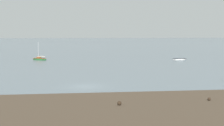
{
  "coord_description": "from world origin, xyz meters",
  "views": [
    {
      "loc": [
        -2.7,
        -46.46,
        7.25
      ],
      "look_at": [
        7.73,
        30.34,
        0.4
      ],
      "focal_mm": 55.91,
      "sensor_mm": 36.0,
      "label": 1
    }
  ],
  "objects": [
    {
      "name": "rowboat_moored_2",
      "position": [
        27.09,
        41.36,
        0.16
      ],
      "size": [
        3.82,
        1.57,
        0.59
      ],
      "rotation": [
        0.0,
        0.0,
        0.08
      ],
      "color": "white",
      "rests_on": "ground"
    },
    {
      "name": "ground_plane",
      "position": [
        0.0,
        0.0,
        0.0
      ],
      "size": [
        800.0,
        800.0,
        0.0
      ],
      "primitive_type": "plane",
      "color": "slate"
    },
    {
      "name": "sailboat_moored_0",
      "position": [
        -9.27,
        46.27,
        0.21
      ],
      "size": [
        4.34,
        3.74,
        4.94
      ],
      "rotation": [
        0.0,
        0.0,
        2.5
      ],
      "color": "#23602D",
      "rests_on": "ground"
    },
    {
      "name": "tidal_rock_right",
      "position": [
        12.03,
        -12.63,
        0.38
      ],
      "size": [
        0.33,
        0.33,
        0.33
      ],
      "primitive_type": "sphere",
      "color": "#2D2116",
      "rests_on": "mudflat_shore"
    },
    {
      "name": "tidal_rock_near",
      "position": [
        2.47,
        -13.69,
        0.42
      ],
      "size": [
        0.42,
        0.42,
        0.42
      ],
      "primitive_type": "sphere",
      "color": "#2D2116",
      "rests_on": "mudflat_shore"
    },
    {
      "name": "mudflat_shore",
      "position": [
        -2.7,
        -15.84,
        0.11
      ],
      "size": [
        262.47,
        19.05,
        0.21
      ],
      "primitive_type": "cube",
      "color": "#4C3D2D",
      "rests_on": "ground"
    }
  ]
}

